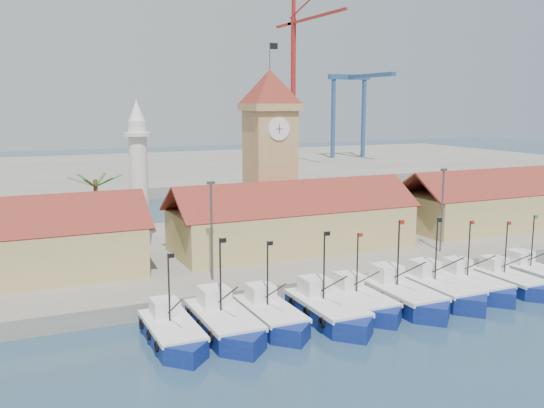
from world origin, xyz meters
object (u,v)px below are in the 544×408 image
clock_tower (270,150)px  minaret (139,173)px  boat_5 (403,297)px  boat_0 (173,335)px

clock_tower → minaret: bearing=172.4°
boat_5 → minaret: bearing=123.6°
boat_0 → minaret: bearing=82.7°
boat_5 → clock_tower: bearing=95.0°
boat_0 → boat_5: bearing=-0.3°
boat_0 → boat_5: boat_5 is taller
boat_0 → boat_5: (20.34, -0.09, 0.09)m
minaret → clock_tower: bearing=-7.6°
clock_tower → minaret: 15.30m
clock_tower → minaret: size_ratio=1.39×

